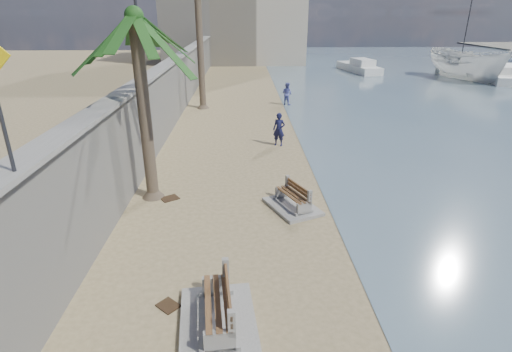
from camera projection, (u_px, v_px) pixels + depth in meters
name	position (u px, v px, depth m)	size (l,w,h in m)	color
seawall	(174.00, 90.00, 24.94)	(0.45, 70.00, 3.50)	gray
wall_cap	(172.00, 60.00, 24.25)	(0.80, 70.00, 0.12)	gray
end_building	(234.00, 6.00, 52.63)	(18.00, 12.00, 14.00)	#B7AA93
bench_near	(218.00, 309.00, 8.43)	(1.85, 2.51, 0.99)	gray
bench_far	(293.00, 198.00, 13.60)	(2.04, 2.36, 0.83)	gray
palm_mid	(134.00, 18.00, 12.26)	(5.00, 5.00, 7.05)	brown
streetlight	(135.00, 1.00, 15.68)	(0.28, 0.28, 5.12)	#2D2D33
person_a	(279.00, 127.00, 19.85)	(0.69, 0.46, 1.90)	#151639
person_b	(287.00, 92.00, 28.83)	(0.85, 0.66, 1.77)	#5259A9
boat_cruiser	(467.00, 63.00, 39.25)	(3.51, 3.61, 4.13)	silver
yacht_near	(500.00, 75.00, 40.51)	(11.19, 3.13, 1.50)	silver
yacht_far	(358.00, 68.00, 45.33)	(7.73, 2.16, 1.50)	silver
sailboat_west	(460.00, 65.00, 48.83)	(6.54, 5.30, 9.71)	silver
debris_c	(170.00, 198.00, 14.42)	(0.60, 0.48, 0.03)	#382616
debris_d	(168.00, 306.00, 9.14)	(0.48, 0.39, 0.03)	#382616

